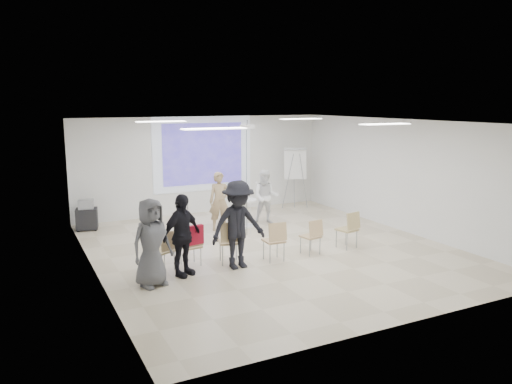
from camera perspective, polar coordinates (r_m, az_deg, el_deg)
name	(u,v)px	position (r m, az deg, el deg)	size (l,w,h in m)	color
floor	(271,251)	(11.94, 1.72, -6.77)	(8.00, 9.00, 0.10)	beige
ceiling	(272,120)	(11.41, 1.81, 8.27)	(8.00, 9.00, 0.10)	white
wall_back	(203,165)	(15.69, -6.12, 3.11)	(8.00, 0.10, 3.00)	silver
wall_left	(90,203)	(10.33, -18.46, -1.16)	(0.10, 9.00, 3.00)	silver
wall_right	(405,175)	(13.93, 16.62, 1.82)	(0.10, 9.00, 3.00)	silver
projection_halo	(203,154)	(15.59, -6.06, 4.36)	(3.20, 0.01, 2.30)	silver
projection_image	(203,154)	(15.57, -6.04, 4.36)	(2.60, 0.01, 1.90)	#3D32AC
pedestal_table	(245,211)	(13.89, -1.27, -2.20)	(0.86, 0.86, 0.80)	white
player_left	(220,197)	(13.47, -4.18, -0.62)	(0.66, 0.45, 1.81)	tan
player_right	(266,194)	(14.20, 1.14, -0.24)	(0.82, 0.66, 1.71)	white
controller_left	(222,185)	(13.72, -3.90, 0.80)	(0.04, 0.13, 0.04)	silver
controller_right	(256,183)	(14.28, 0.04, 1.04)	(0.04, 0.11, 0.04)	white
chair_far_left	(165,248)	(10.46, -10.35, -6.28)	(0.53, 0.55, 0.85)	tan
chair_left_mid	(192,244)	(10.69, -7.31, -5.89)	(0.44, 0.47, 0.83)	tan
chair_left_inner	(230,239)	(10.72, -2.99, -5.37)	(0.55, 0.57, 0.95)	tan
chair_center	(275,238)	(10.90, 2.22, -5.28)	(0.44, 0.47, 0.89)	tan
chair_right_inner	(313,234)	(11.44, 6.49, -4.79)	(0.45, 0.47, 0.83)	tan
chair_right_far	(349,227)	(12.04, 10.62, -3.94)	(0.50, 0.52, 0.90)	tan
red_jacket	(194,235)	(10.49, -7.12, -4.91)	(0.42, 0.10, 0.41)	#B3162B
laptop	(229,240)	(10.83, -3.10, -5.49)	(0.35, 0.25, 0.03)	black
audience_left	(182,229)	(10.03, -8.50, -4.25)	(1.11, 0.67, 1.92)	black
audience_mid	(238,219)	(10.37, -2.06, -3.10)	(1.37, 0.75, 2.11)	black
audience_outer	(151,237)	(9.59, -11.89, -5.10)	(0.93, 0.61, 1.90)	#56565B
flipchart_easel	(295,164)	(16.17, 4.51, 3.18)	(0.80, 0.64, 1.97)	#93959B
av_cart	(87,216)	(14.33, -18.78, -2.61)	(0.64, 0.55, 0.84)	black
ceiling_projector	(247,132)	(12.81, -0.99, 6.88)	(0.30, 0.25, 3.00)	white
fluor_panel_nw	(161,122)	(12.53, -10.80, 7.91)	(1.20, 0.30, 0.02)	white
fluor_panel_ne	(301,119)	(14.15, 5.15, 8.32)	(1.20, 0.30, 0.02)	white
fluor_panel_sw	(214,129)	(9.21, -4.81, 7.23)	(1.20, 0.30, 0.02)	white
fluor_panel_se	(385,124)	(11.32, 14.53, 7.52)	(1.20, 0.30, 0.02)	white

